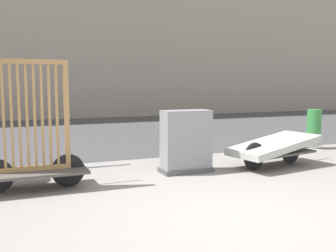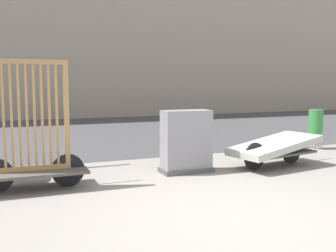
# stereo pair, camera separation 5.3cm
# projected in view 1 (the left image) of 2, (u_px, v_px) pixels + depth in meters

# --- Properties ---
(ground_plane) EXTENTS (60.00, 60.00, 0.00)m
(ground_plane) POSITION_uv_depth(u_px,v_px,m) (240.00, 219.00, 4.52)
(ground_plane) COLOR gray
(road_strip) EXTENTS (56.00, 9.66, 0.01)m
(road_strip) POSITION_uv_depth(u_px,v_px,m) (91.00, 132.00, 12.48)
(road_strip) COLOR #424244
(road_strip) RESTS_ON ground_plane
(bike_cart_with_bedframe) EXTENTS (2.23, 0.75, 1.89)m
(bike_cart_with_bedframe) POSITION_uv_depth(u_px,v_px,m) (33.00, 148.00, 5.67)
(bike_cart_with_bedframe) COLOR #4C4742
(bike_cart_with_bedframe) RESTS_ON ground_plane
(bike_cart_with_mattress) EXTENTS (2.36, 1.17, 0.58)m
(bike_cart_with_mattress) POSITION_uv_depth(u_px,v_px,m) (274.00, 147.00, 7.30)
(bike_cart_with_mattress) COLOR #4C4742
(bike_cart_with_mattress) RESTS_ON ground_plane
(utility_cabinet) EXTENTS (0.90, 0.44, 1.08)m
(utility_cabinet) POSITION_uv_depth(u_px,v_px,m) (186.00, 144.00, 6.84)
(utility_cabinet) COLOR #4C4C4C
(utility_cabinet) RESTS_ON ground_plane
(trash_bin) EXTENTS (0.33, 0.33, 0.93)m
(trash_bin) POSITION_uv_depth(u_px,v_px,m) (314.00, 122.00, 9.25)
(trash_bin) COLOR gray
(trash_bin) RESTS_ON ground_plane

